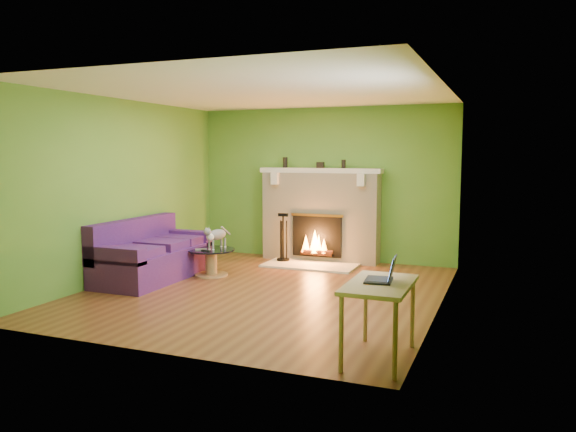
% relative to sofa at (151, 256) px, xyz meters
% --- Properties ---
extents(floor, '(5.00, 5.00, 0.00)m').
position_rel_sofa_xyz_m(floor, '(1.86, -0.08, -0.34)').
color(floor, brown).
rests_on(floor, ground).
extents(ceiling, '(5.00, 5.00, 0.00)m').
position_rel_sofa_xyz_m(ceiling, '(1.86, -0.08, 2.26)').
color(ceiling, white).
rests_on(ceiling, wall_back).
extents(wall_back, '(5.00, 0.00, 5.00)m').
position_rel_sofa_xyz_m(wall_back, '(1.86, 2.42, 0.96)').
color(wall_back, '#4F892D').
rests_on(wall_back, floor).
extents(wall_front, '(5.00, 0.00, 5.00)m').
position_rel_sofa_xyz_m(wall_front, '(1.86, -2.58, 0.96)').
color(wall_front, '#4F892D').
rests_on(wall_front, floor).
extents(wall_left, '(0.00, 5.00, 5.00)m').
position_rel_sofa_xyz_m(wall_left, '(-0.39, -0.08, 0.96)').
color(wall_left, '#4F892D').
rests_on(wall_left, floor).
extents(wall_right, '(0.00, 5.00, 5.00)m').
position_rel_sofa_xyz_m(wall_right, '(4.11, -0.08, 0.96)').
color(wall_right, '#4F892D').
rests_on(wall_right, floor).
extents(window_frame, '(0.00, 1.20, 1.20)m').
position_rel_sofa_xyz_m(window_frame, '(4.10, -0.98, 1.21)').
color(window_frame, silver).
rests_on(window_frame, wall_right).
extents(window_pane, '(0.00, 1.06, 1.06)m').
position_rel_sofa_xyz_m(window_pane, '(4.09, -0.98, 1.21)').
color(window_pane, white).
rests_on(window_pane, wall_right).
extents(fireplace, '(2.10, 0.46, 1.58)m').
position_rel_sofa_xyz_m(fireplace, '(1.86, 2.23, 0.44)').
color(fireplace, beige).
rests_on(fireplace, floor).
extents(hearth, '(1.50, 0.75, 0.03)m').
position_rel_sofa_xyz_m(hearth, '(1.86, 1.72, -0.32)').
color(hearth, beige).
rests_on(hearth, floor).
extents(mantel, '(2.10, 0.28, 0.08)m').
position_rel_sofa_xyz_m(mantel, '(1.86, 2.21, 1.20)').
color(mantel, beige).
rests_on(mantel, fireplace).
extents(sofa, '(0.89, 1.93, 0.87)m').
position_rel_sofa_xyz_m(sofa, '(0.00, 0.00, 0.00)').
color(sofa, '#441961').
rests_on(sofa, floor).
extents(coffee_table, '(0.71, 0.71, 0.40)m').
position_rel_sofa_xyz_m(coffee_table, '(0.72, 0.50, -0.10)').
color(coffee_table, tan).
rests_on(coffee_table, floor).
extents(desk, '(0.54, 0.93, 0.69)m').
position_rel_sofa_xyz_m(desk, '(3.81, -1.98, 0.27)').
color(desk, tan).
rests_on(desk, floor).
extents(cat, '(0.30, 0.59, 0.35)m').
position_rel_sofa_xyz_m(cat, '(0.80, 0.55, 0.24)').
color(cat, slate).
rests_on(cat, coffee_table).
extents(remote_silver, '(0.17, 0.13, 0.02)m').
position_rel_sofa_xyz_m(remote_silver, '(0.62, 0.38, 0.07)').
color(remote_silver, gray).
rests_on(remote_silver, coffee_table).
extents(remote_black, '(0.17, 0.08, 0.02)m').
position_rel_sofa_xyz_m(remote_black, '(0.74, 0.32, 0.07)').
color(remote_black, black).
rests_on(remote_black, coffee_table).
extents(laptop, '(0.30, 0.33, 0.23)m').
position_rel_sofa_xyz_m(laptop, '(3.79, -1.93, 0.47)').
color(laptop, black).
rests_on(laptop, desk).
extents(fire_tools, '(0.21, 0.21, 0.81)m').
position_rel_sofa_xyz_m(fire_tools, '(1.32, 1.87, 0.10)').
color(fire_tools, black).
rests_on(fire_tools, hearth).
extents(mantel_vase_left, '(0.08, 0.08, 0.18)m').
position_rel_sofa_xyz_m(mantel_vase_left, '(1.21, 2.24, 1.33)').
color(mantel_vase_left, black).
rests_on(mantel_vase_left, mantel).
extents(mantel_vase_right, '(0.07, 0.07, 0.14)m').
position_rel_sofa_xyz_m(mantel_vase_right, '(2.25, 2.24, 1.31)').
color(mantel_vase_right, black).
rests_on(mantel_vase_right, mantel).
extents(mantel_box, '(0.12, 0.08, 0.10)m').
position_rel_sofa_xyz_m(mantel_box, '(1.85, 2.24, 1.29)').
color(mantel_box, black).
rests_on(mantel_box, mantel).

